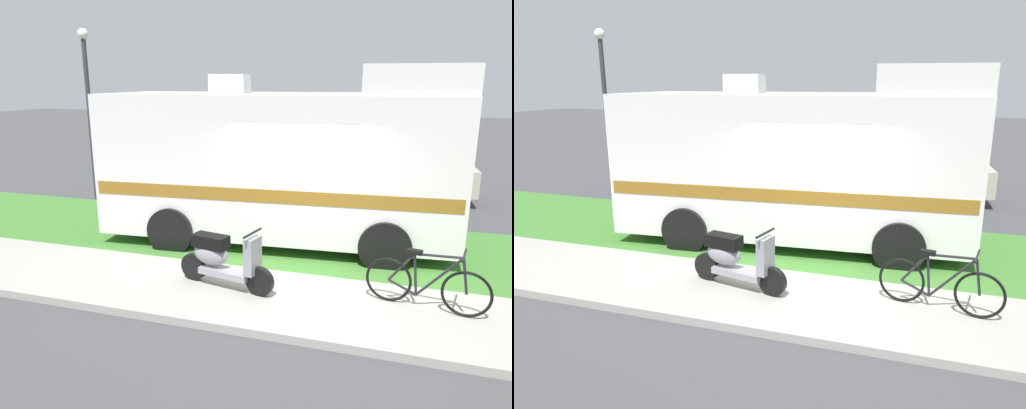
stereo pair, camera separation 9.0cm
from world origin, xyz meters
The scene contains 8 objects.
ground_plane centered at (0.00, 0.00, 0.00)m, with size 80.00×80.00×0.00m, color #424244.
sidewalk centered at (0.00, -1.20, 0.06)m, with size 24.00×2.00×0.12m.
grass_strip centered at (0.00, 1.50, 0.04)m, with size 24.00×3.40×0.08m.
motorhome_rv centered at (-0.68, 1.68, 1.66)m, with size 6.87×3.03×3.47m.
scooter centered at (-0.97, -1.06, 0.58)m, with size 1.62×0.61×0.97m.
bicycle centered at (2.00, -0.91, 0.49)m, with size 1.66×0.52×0.88m.
pickup_truck_near centered at (-0.15, 6.25, 0.93)m, with size 5.91×2.51×1.74m.
street_lamp_post centered at (-6.56, 3.60, 2.72)m, with size 0.28×0.28×4.52m.
Camera 1 is at (1.57, -7.41, 3.21)m, focal length 33.35 mm.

